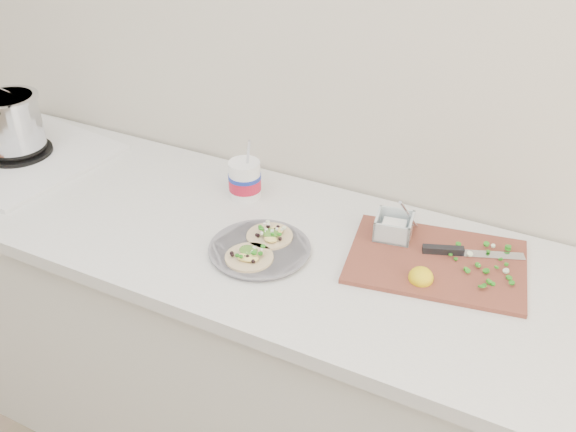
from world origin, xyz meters
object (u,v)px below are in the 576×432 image
at_px(stove, 14,134).
at_px(cutboard, 435,255).
at_px(taco_plate, 260,246).
at_px(tub, 245,177).

xyz_separation_m(stove, cutboard, (1.35, 0.07, -0.07)).
height_order(taco_plate, tub, tub).
bearing_deg(tub, cutboard, -5.34).
distance_m(tub, cutboard, 0.58).
xyz_separation_m(stove, tub, (0.77, 0.12, -0.02)).
xyz_separation_m(taco_plate, cutboard, (0.41, 0.17, -0.00)).
xyz_separation_m(taco_plate, tub, (-0.17, 0.22, 0.05)).
relative_size(taco_plate, tub, 1.23).
bearing_deg(tub, taco_plate, -52.59).
distance_m(stove, taco_plate, 0.95).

